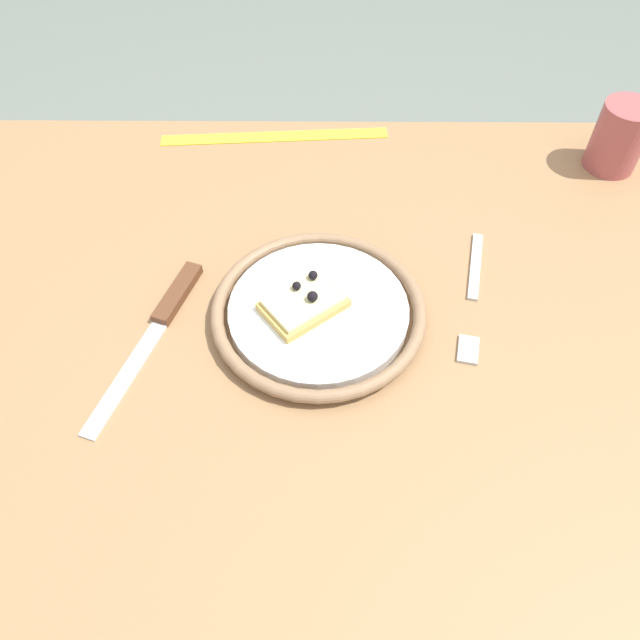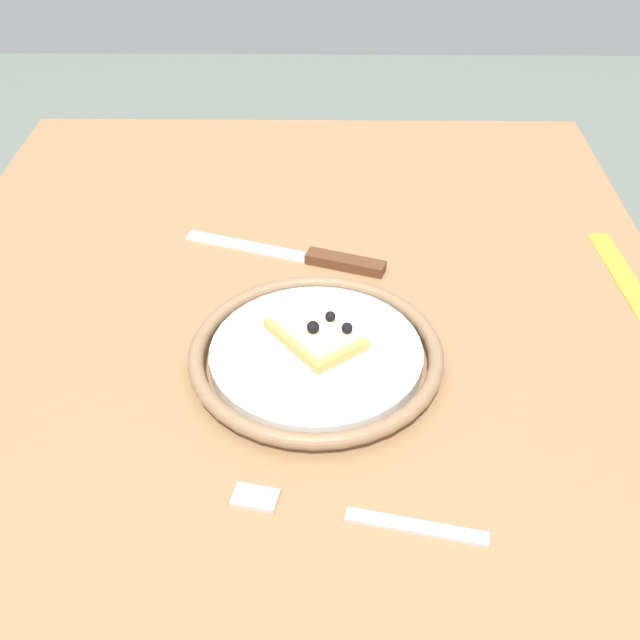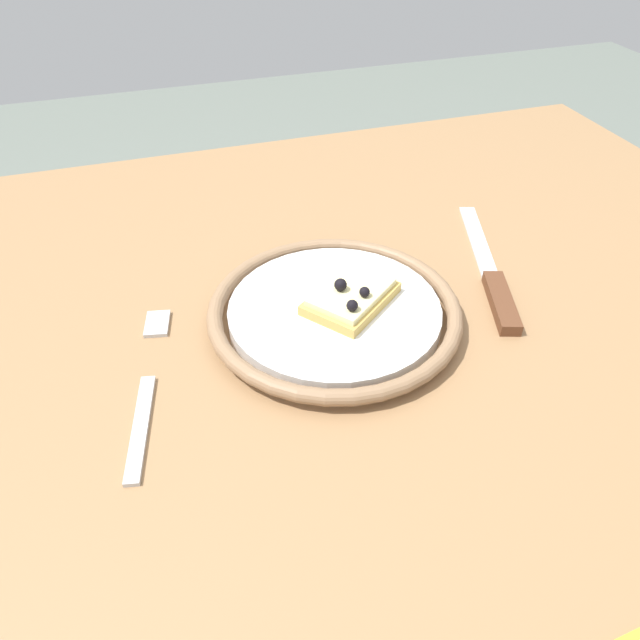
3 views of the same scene
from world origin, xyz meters
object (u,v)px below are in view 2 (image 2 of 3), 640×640
object	(u,v)px
knife	(318,258)
pizza_slice_near	(316,332)
dining_table	(293,455)
plate	(316,355)
fork	(354,516)

from	to	relation	value
knife	pizza_slice_near	bearing A→B (deg)	-179.69
dining_table	knife	xyz separation A→B (m)	(0.20, -0.02, 0.10)
plate	knife	size ratio (longest dim) A/B	1.04
knife	fork	xyz separation A→B (m)	(-0.35, -0.03, -0.00)
pizza_slice_near	fork	xyz separation A→B (m)	(-0.20, -0.03, -0.02)
pizza_slice_near	knife	xyz separation A→B (m)	(0.16, 0.00, -0.02)
dining_table	fork	world-z (taller)	fork
knife	fork	world-z (taller)	knife
plate	fork	size ratio (longest dim) A/B	1.21
plate	fork	world-z (taller)	plate
pizza_slice_near	knife	size ratio (longest dim) A/B	0.46
dining_table	pizza_slice_near	bearing A→B (deg)	-27.41
dining_table	pizza_slice_near	size ratio (longest dim) A/B	10.98
pizza_slice_near	knife	distance (m)	0.16
dining_table	fork	xyz separation A→B (m)	(-0.15, -0.06, 0.10)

